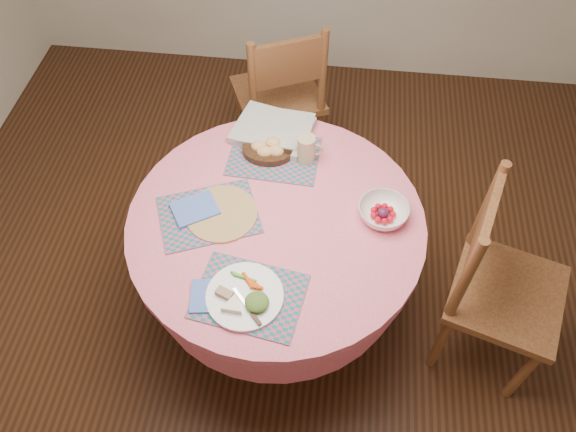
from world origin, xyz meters
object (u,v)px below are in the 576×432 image
chair_right (496,284)px  chair_back (281,95)px  wicker_trivet (221,214)px  fruit_bowl (383,212)px  bread_bowl (268,149)px  dinner_plate (246,296)px  dining_table (277,246)px  latte_mug (307,149)px

chair_right → chair_back: 1.53m
chair_back → wicker_trivet: bearing=59.4°
wicker_trivet → fruit_bowl: 0.67m
bread_bowl → dinner_plate: bearing=-88.1°
chair_right → chair_back: (-1.06, 1.11, -0.02)m
dining_table → chair_back: size_ratio=1.25×
dining_table → wicker_trivet: 0.30m
chair_right → latte_mug: chair_right is taller
dining_table → bread_bowl: bearing=103.2°
chair_right → latte_mug: bearing=81.6°
chair_right → bread_bowl: chair_right is taller
fruit_bowl → dinner_plate: bearing=-138.0°
latte_mug → fruit_bowl: size_ratio=0.50×
dining_table → chair_right: size_ratio=1.21×
chair_back → wicker_trivet: 1.07m
latte_mug → bread_bowl: bearing=175.5°
wicker_trivet → dinner_plate: size_ratio=1.03×
chair_back → dining_table: bearing=71.9°
wicker_trivet → fruit_bowl: bearing=5.7°
dining_table → dinner_plate: bearing=-99.0°
wicker_trivet → chair_right: bearing=-3.3°
chair_back → fruit_bowl: (0.55, -0.97, 0.26)m
wicker_trivet → fruit_bowl: fruit_bowl is taller
latte_mug → chair_right: bearing=-25.8°
dining_table → chair_back: (-0.12, 1.04, -0.04)m
wicker_trivet → latte_mug: latte_mug is taller
bread_bowl → chair_back: bearing=92.6°
dining_table → latte_mug: (0.09, 0.35, 0.27)m
dinner_plate → fruit_bowl: 0.67m
dinner_plate → fruit_bowl: (0.50, 0.45, 0.01)m
chair_back → latte_mug: bearing=82.2°
dining_table → latte_mug: size_ratio=9.39×
latte_mug → chair_back: bearing=106.6°
chair_right → dinner_plate: size_ratio=3.54×
chair_right → bread_bowl: 1.15m
dining_table → fruit_bowl: 0.49m
chair_right → wicker_trivet: chair_right is taller
dinner_plate → latte_mug: 0.75m
chair_right → dinner_plate: 1.08m
chair_right → dinner_plate: (-1.01, -0.31, 0.23)m
chair_right → chair_back: size_ratio=1.03×
chair_back → bread_bowl: bearing=68.2°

